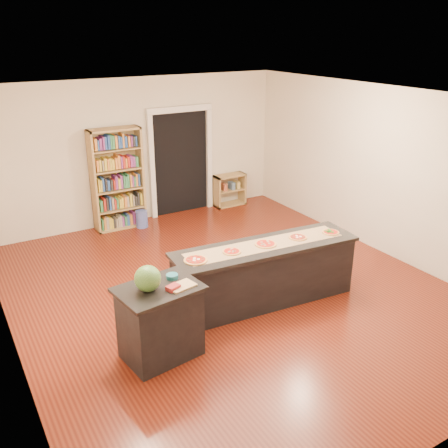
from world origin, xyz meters
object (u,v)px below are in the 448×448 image
bookshelf (117,179)px  watermelon (148,279)px  low_shelf (230,190)px  waste_bin (142,219)px  side_counter (160,322)px  kitchen_island (265,273)px

bookshelf → watermelon: 4.35m
low_shelf → waste_bin: 2.17m
bookshelf → waste_bin: (0.35, -0.22, -0.80)m
side_counter → watermelon: (-0.12, -0.01, 0.60)m
waste_bin → bookshelf: bearing=148.4°
kitchen_island → bookshelf: bearing=106.4°
low_shelf → watermelon: 5.61m
kitchen_island → side_counter: side_counter is taller
kitchen_island → bookshelf: size_ratio=1.37×
side_counter → watermelon: 0.61m
kitchen_island → low_shelf: kitchen_island is taller
watermelon → bookshelf: bearing=75.1°
waste_bin → watermelon: watermelon is taller
waste_bin → watermelon: size_ratio=1.12×
side_counter → waste_bin: 4.21m
kitchen_island → side_counter: (-1.78, -0.42, 0.02)m
bookshelf → kitchen_island: bearing=-78.3°
low_shelf → side_counter: bearing=-129.7°
watermelon → low_shelf: bearing=49.4°
side_counter → low_shelf: bearing=42.8°
waste_bin → watermelon: bearing=-110.3°
kitchen_island → bookshelf: bookshelf is taller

